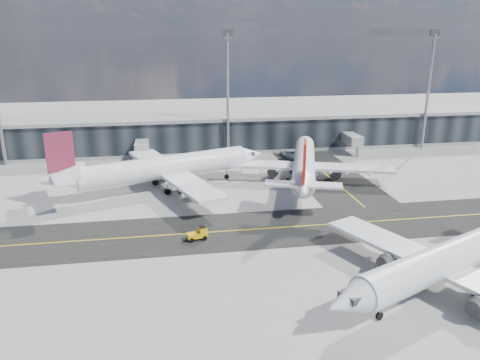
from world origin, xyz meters
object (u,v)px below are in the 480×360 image
(airliner_af, at_px, (162,168))
(airliner_near, at_px, (454,257))
(airliner_redtail, at_px, (304,164))
(baggage_tug, at_px, (199,233))
(service_van, at_px, (291,154))

(airliner_af, relative_size, airliner_near, 1.13)
(airliner_redtail, bearing_deg, baggage_tug, -117.13)
(airliner_af, distance_m, airliner_redtail, 27.11)
(airliner_near, bearing_deg, service_van, -21.44)
(airliner_redtail, xyz_separation_m, baggage_tug, (-22.29, -22.63, -3.07))
(airliner_af, distance_m, baggage_tug, 23.99)
(airliner_af, bearing_deg, baggage_tug, -8.46)
(airliner_near, relative_size, service_van, 6.17)
(airliner_af, xyz_separation_m, baggage_tug, (4.81, -23.27, -3.30))
(airliner_near, bearing_deg, baggage_tug, 33.48)
(airliner_af, xyz_separation_m, service_van, (29.83, 18.93, -3.38))
(airliner_near, distance_m, service_van, 59.99)
(airliner_af, relative_size, airliner_redtail, 1.05)
(baggage_tug, xyz_separation_m, service_van, (25.02, 42.20, -0.08))
(baggage_tug, bearing_deg, airliner_near, 44.38)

